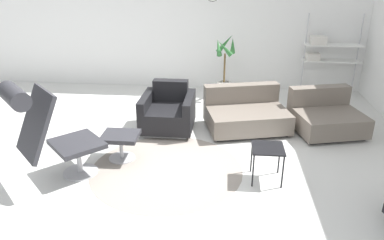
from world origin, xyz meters
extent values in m
plane|color=silver|center=(0.00, 0.00, 0.00)|extent=(12.00, 12.00, 0.00)
cube|color=white|center=(0.00, 3.20, 1.40)|extent=(12.00, 0.06, 2.80)
cylinder|color=gray|center=(0.01, -0.40, 0.00)|extent=(1.99, 1.99, 0.01)
cylinder|color=#BCBCC1|center=(-1.08, -0.58, 0.01)|extent=(0.62, 0.62, 0.02)
cylinder|color=#BCBCC1|center=(-1.08, -0.58, 0.20)|extent=(0.06, 0.06, 0.36)
cube|color=#2D2D33|center=(-1.08, -0.58, 0.42)|extent=(0.82, 0.82, 0.06)
cube|color=#2D2D33|center=(-1.40, -0.89, 0.82)|extent=(0.70, 0.70, 0.76)
cylinder|color=#2D2D33|center=(-1.52, -1.01, 1.19)|extent=(0.54, 0.54, 0.21)
cylinder|color=#BCBCC1|center=(-0.65, -0.15, 0.01)|extent=(0.36, 0.36, 0.02)
cylinder|color=#BCBCC1|center=(-0.65, -0.15, 0.17)|extent=(0.05, 0.05, 0.29)
cube|color=#2D2D33|center=(-0.65, -0.15, 0.34)|extent=(0.49, 0.42, 0.06)
cube|color=silver|center=(-0.16, 0.87, 0.03)|extent=(0.68, 0.70, 0.06)
cube|color=black|center=(-0.16, 0.87, 0.22)|extent=(0.58, 0.85, 0.33)
cube|color=black|center=(-0.15, 1.20, 0.56)|extent=(0.58, 0.19, 0.35)
cube|color=black|center=(0.19, 0.87, 0.32)|extent=(0.13, 0.85, 0.52)
cube|color=black|center=(-0.50, 0.88, 0.32)|extent=(0.13, 0.85, 0.52)
cube|color=black|center=(1.10, 1.00, 0.03)|extent=(1.28, 1.03, 0.05)
cube|color=#70665B|center=(1.10, 1.00, 0.20)|extent=(1.44, 1.19, 0.30)
cube|color=#70665B|center=(1.01, 1.34, 0.50)|extent=(1.26, 0.50, 0.30)
cube|color=black|center=(2.37, 1.00, 0.03)|extent=(1.06, 0.97, 0.05)
cube|color=#70665B|center=(2.37, 1.00, 0.20)|extent=(1.19, 1.13, 0.30)
cube|color=#70665B|center=(2.28, 1.34, 0.50)|extent=(1.02, 0.44, 0.30)
cube|color=black|center=(1.28, -0.52, 0.44)|extent=(0.39, 0.39, 0.02)
cylinder|color=black|center=(1.11, -0.69, 0.21)|extent=(0.02, 0.02, 0.43)
cylinder|color=black|center=(1.46, -0.69, 0.21)|extent=(0.02, 0.02, 0.43)
cylinder|color=black|center=(1.11, -0.34, 0.21)|extent=(0.02, 0.02, 0.43)
cylinder|color=black|center=(1.46, -0.34, 0.21)|extent=(0.02, 0.02, 0.43)
cylinder|color=silver|center=(0.72, 2.55, 0.16)|extent=(0.27, 0.27, 0.31)
cylinder|color=#382819|center=(0.72, 2.55, 0.30)|extent=(0.25, 0.25, 0.02)
cylinder|color=brown|center=(0.72, 2.55, 0.60)|extent=(0.04, 0.04, 0.57)
cone|color=#2D6B33|center=(0.86, 2.54, 1.05)|extent=(0.11, 0.36, 0.39)
cone|color=#2D6B33|center=(0.71, 2.68, 1.05)|extent=(0.35, 0.11, 0.40)
cone|color=#2D6B33|center=(0.59, 2.52, 1.01)|extent=(0.16, 0.34, 0.32)
cone|color=#2D6B33|center=(0.71, 2.43, 1.01)|extent=(0.32, 0.12, 0.33)
cylinder|color=#BCBCC1|center=(2.31, 3.03, 0.80)|extent=(0.03, 0.03, 1.61)
cylinder|color=#BCBCC1|center=(3.35, 3.03, 0.80)|extent=(0.03, 0.03, 1.61)
cube|color=white|center=(2.83, 2.91, 0.70)|extent=(1.09, 0.28, 0.02)
cube|color=white|center=(2.83, 2.91, 1.01)|extent=(1.09, 0.28, 0.02)
cube|color=beige|center=(2.45, 2.90, 0.79)|extent=(0.25, 0.24, 0.14)
cube|color=silver|center=(2.52, 2.90, 1.11)|extent=(0.30, 0.24, 0.16)
camera|label=1|loc=(0.74, -4.62, 2.51)|focal=35.00mm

